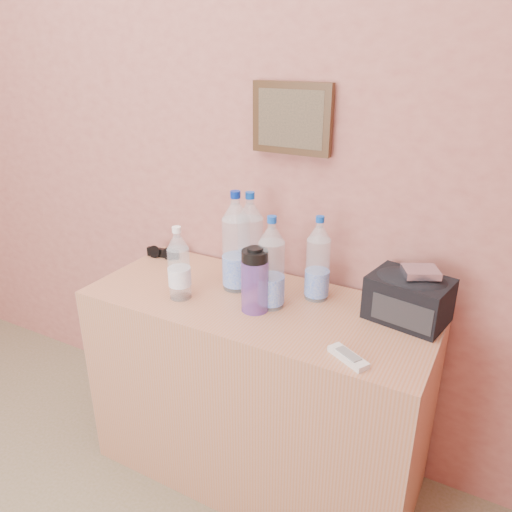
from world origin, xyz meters
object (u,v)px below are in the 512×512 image
at_px(dresser, 257,391).
at_px(pet_large_a, 236,247).
at_px(pet_large_c, 318,263).
at_px(pet_large_d, 271,268).
at_px(pet_small, 179,267).
at_px(toiletry_bag, 409,296).
at_px(ac_remote, 348,357).
at_px(foil_packet, 421,272).
at_px(pet_large_b, 250,244).
at_px(sunglasses, 163,253).
at_px(nalgene_bottle, 255,280).

distance_m(dresser, pet_large_a, 0.58).
xyz_separation_m(pet_large_a, pet_large_c, (0.30, 0.07, -0.03)).
height_order(pet_large_d, pet_small, pet_large_d).
bearing_deg(pet_large_d, toiletry_bag, 17.14).
relative_size(ac_remote, foil_packet, 1.25).
bearing_deg(pet_large_c, pet_large_b, 179.83).
height_order(dresser, pet_large_d, pet_large_d).
relative_size(pet_large_d, sunglasses, 2.25).
bearing_deg(sunglasses, pet_large_a, -23.36).
distance_m(pet_small, ac_remote, 0.68).
relative_size(pet_large_b, nalgene_bottle, 1.55).
relative_size(sunglasses, ac_remote, 1.09).
distance_m(nalgene_bottle, toiletry_bag, 0.51).
distance_m(nalgene_bottle, foil_packet, 0.54).
height_order(pet_large_b, pet_large_d, pet_large_b).
bearing_deg(ac_remote, dresser, -175.92).
bearing_deg(dresser, nalgene_bottle, -68.15).
distance_m(pet_large_a, pet_small, 0.22).
xyz_separation_m(dresser, pet_large_b, (-0.10, 0.13, 0.55)).
height_order(pet_large_a, foil_packet, pet_large_a).
bearing_deg(foil_packet, toiletry_bag, 167.32).
xyz_separation_m(pet_small, nalgene_bottle, (0.28, 0.05, -0.01)).
relative_size(pet_large_a, nalgene_bottle, 1.62).
bearing_deg(pet_small, pet_large_a, 50.10).
xyz_separation_m(dresser, ac_remote, (0.41, -0.19, 0.40)).
relative_size(pet_large_b, sunglasses, 2.43).
bearing_deg(toiletry_bag, pet_large_b, -169.66).
relative_size(dresser, toiletry_bag, 5.01).
xyz_separation_m(sunglasses, foil_packet, (1.08, -0.04, 0.16)).
bearing_deg(foil_packet, pet_large_b, 179.52).
height_order(pet_small, toiletry_bag, pet_small).
relative_size(pet_large_a, pet_large_c, 1.21).
xyz_separation_m(pet_large_c, ac_remote, (0.23, -0.32, -0.13)).
height_order(pet_small, foil_packet, pet_small).
relative_size(pet_large_a, pet_large_b, 1.05).
bearing_deg(nalgene_bottle, pet_small, -170.29).
bearing_deg(pet_large_a, nalgene_bottle, -39.58).
bearing_deg(pet_large_b, dresser, -52.57).
bearing_deg(nalgene_bottle, pet_large_a, 140.42).
bearing_deg(ac_remote, sunglasses, -171.11).
bearing_deg(nalgene_bottle, pet_large_c, 50.76).
xyz_separation_m(sunglasses, ac_remote, (0.96, -0.35, -0.01)).
bearing_deg(pet_large_a, pet_large_d, -20.33).
height_order(pet_large_c, pet_large_d, pet_large_d).
bearing_deg(nalgene_bottle, sunglasses, 159.14).
xyz_separation_m(dresser, pet_small, (-0.26, -0.10, 0.51)).
height_order(pet_large_d, nalgene_bottle, pet_large_d).
relative_size(pet_small, nalgene_bottle, 1.17).
distance_m(ac_remote, toiletry_bag, 0.34).
relative_size(pet_large_c, nalgene_bottle, 1.34).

